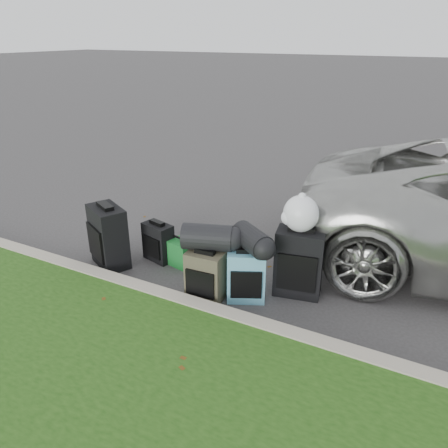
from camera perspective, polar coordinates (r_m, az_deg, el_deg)
The scene contains 12 objects.
ground at distance 5.73m, azimuth -0.05°, elevation -5.95°, with size 120.00×120.00×0.00m, color #383535.
curb at distance 4.96m, azimuth -5.53°, elevation -10.24°, with size 120.00×0.18×0.15m, color #9E937F.
suitcase_small_black at distance 5.92m, azimuth -8.57°, elevation -2.35°, with size 0.41×0.23×0.52m, color black.
suitcase_large_black_left at distance 5.87m, azimuth -14.84°, elevation -1.60°, with size 0.56×0.34×0.81m, color black.
suitcase_olive at distance 5.02m, azimuth -2.43°, elevation -6.76°, with size 0.42×0.26×0.58m, color #383425.
suitcase_teal at distance 4.99m, azimuth 2.90°, elevation -6.82°, with size 0.42×0.25×0.61m, color teal.
suitcase_large_black_right at distance 5.12m, azimuth 9.75°, elevation -5.01°, with size 0.54×0.32×0.80m, color black.
tote_green at distance 5.78m, azimuth -5.55°, elevation -3.81°, with size 0.31×0.25×0.35m, color #197029.
tote_navy at distance 5.84m, azimuth -1.63°, elevation -3.51°, with size 0.31×0.24×0.33m, color #16164D.
duffel_left at distance 4.89m, azimuth -2.17°, elevation -1.75°, with size 0.30×0.30×0.56m, color black.
duffel_right at distance 4.82m, azimuth 3.68°, elevation -2.06°, with size 0.28×0.28×0.49m, color black.
trash_bag at distance 4.89m, azimuth 10.01°, elevation 1.34°, with size 0.40×0.40×0.40m, color white.
Camera 1 is at (2.32, -4.40, 2.84)m, focal length 35.00 mm.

